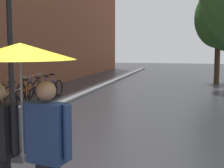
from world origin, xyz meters
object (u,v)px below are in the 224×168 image
street_lamp_post (10,25)px  parked_bicycle_5 (22,95)px  parked_bicycle_8 (48,87)px  parked_bicycle_4 (7,99)px  litter_bin (11,127)px  couple_under_umbrella (21,104)px  street_tree_4 (219,18)px  parked_bicycle_7 (42,90)px  parked_bicycle_6 (33,92)px

street_lamp_post → parked_bicycle_5: bearing=116.9°
parked_bicycle_8 → street_lamp_post: (2.03, -6.21, 2.19)m
parked_bicycle_4 → litter_bin: bearing=-57.0°
parked_bicycle_4 → street_lamp_post: street_lamp_post is taller
parked_bicycle_4 → couple_under_umbrella: 7.55m
parked_bicycle_5 → street_tree_4: bearing=51.6°
parked_bicycle_4 → couple_under_umbrella: bearing=-56.8°
litter_bin → parked_bicycle_7: bearing=110.5°
litter_bin → parked_bicycle_5: bearing=117.1°
parked_bicycle_4 → parked_bicycle_6: (0.06, 1.74, 0.00)m
parked_bicycle_5 → couple_under_umbrella: 8.29m
parked_bicycle_4 → street_lamp_post: (1.97, -2.93, 2.19)m
parked_bicycle_8 → litter_bin: bearing=-70.9°
parked_bicycle_8 → litter_bin: 7.23m
parked_bicycle_6 → street_tree_4: bearing=49.0°
parked_bicycle_4 → litter_bin: parked_bicycle_4 is taller
parked_bicycle_5 → street_lamp_post: size_ratio=0.25×
street_tree_4 → parked_bicycle_4: street_tree_4 is taller
litter_bin → parked_bicycle_8: bearing=109.1°
parked_bicycle_5 → litter_bin: parked_bicycle_5 is taller
street_tree_4 → parked_bicycle_6: (-7.28, -8.37, -3.33)m
parked_bicycle_6 → couple_under_umbrella: (4.04, -7.99, 1.07)m
parked_bicycle_8 → street_tree_4: bearing=42.7°
parked_bicycle_7 → street_lamp_post: bearing=-70.4°
street_tree_4 → parked_bicycle_7: size_ratio=4.89×
parked_bicycle_4 → parked_bicycle_5: same height
street_tree_4 → street_lamp_post: street_tree_4 is taller
parked_bicycle_6 → street_lamp_post: size_ratio=0.25×
parked_bicycle_5 → litter_bin: bearing=-62.9°
parked_bicycle_7 → litter_bin: 6.40m
litter_bin → street_lamp_post: bearing=118.1°
parked_bicycle_7 → litter_bin: bearing=-69.5°
street_tree_4 → parked_bicycle_4: (-7.33, -10.11, -3.33)m
parked_bicycle_8 → street_lamp_post: size_ratio=0.25×
parked_bicycle_7 → street_lamp_post: (1.91, -5.37, 2.19)m
litter_bin → couple_under_umbrella: bearing=-56.4°
street_lamp_post → parked_bicycle_7: bearing=109.6°
parked_bicycle_8 → litter_bin: (2.37, -6.83, 0.05)m
parked_bicycle_7 → street_lamp_post: size_ratio=0.25×
couple_under_umbrella → street_lamp_post: bearing=122.6°
parked_bicycle_6 → parked_bicycle_7: size_ratio=0.97×
parked_bicycle_4 → parked_bicycle_6: size_ratio=1.07×
parked_bicycle_7 → parked_bicycle_8: size_ratio=1.00×
parked_bicycle_6 → parked_bicycle_4: bearing=-91.8°
parked_bicycle_7 → street_lamp_post: street_lamp_post is taller
parked_bicycle_6 → litter_bin: size_ratio=1.27×
parked_bicycle_7 → parked_bicycle_5: bearing=-91.1°
street_tree_4 → litter_bin: bearing=-110.2°
parked_bicycle_4 → parked_bicycle_5: size_ratio=1.03×
parked_bicycle_4 → parked_bicycle_8: size_ratio=1.04×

